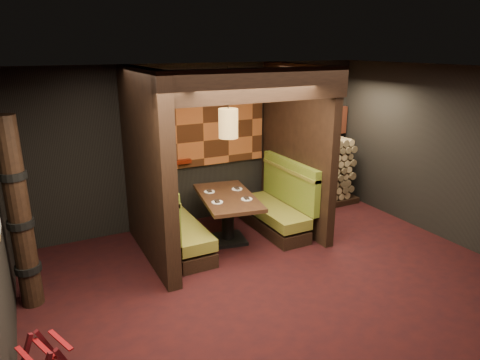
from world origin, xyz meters
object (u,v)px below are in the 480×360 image
object	(u,v)px
booth_bench_left	(175,228)
totem_column	(20,217)
dining_table	(228,209)
firewood_stack	(317,173)
pendant_lamp	(228,123)
booth_bench_right	(278,208)

from	to	relation	value
booth_bench_left	totem_column	xyz separation A→B (m)	(-2.09, -0.55, 0.79)
dining_table	firewood_stack	bearing A→B (deg)	17.38
pendant_lamp	booth_bench_left	bearing A→B (deg)	174.51
firewood_stack	booth_bench_right	bearing A→B (deg)	-152.65
totem_column	dining_table	bearing A→B (deg)	9.77
dining_table	firewood_stack	size ratio (longest dim) A/B	0.95
pendant_lamp	totem_column	distance (m)	3.13
dining_table	firewood_stack	distance (m)	2.47
booth_bench_right	dining_table	distance (m)	1.01
totem_column	pendant_lamp	bearing A→B (deg)	8.84
booth_bench_left	firewood_stack	distance (m)	3.33
booth_bench_left	firewood_stack	world-z (taller)	firewood_stack
booth_bench_left	totem_column	distance (m)	2.30
totem_column	firewood_stack	world-z (taller)	totem_column
dining_table	firewood_stack	world-z (taller)	firewood_stack
dining_table	booth_bench_left	bearing A→B (deg)	177.70
dining_table	totem_column	world-z (taller)	totem_column
dining_table	totem_column	xyz separation A→B (m)	(-2.98, -0.51, 0.62)
totem_column	firewood_stack	bearing A→B (deg)	13.19
totem_column	firewood_stack	xyz separation A→B (m)	(5.33, 1.25, -0.51)
pendant_lamp	firewood_stack	xyz separation A→B (m)	(2.35, 0.79, -1.31)
totem_column	booth_bench_left	bearing A→B (deg)	14.75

